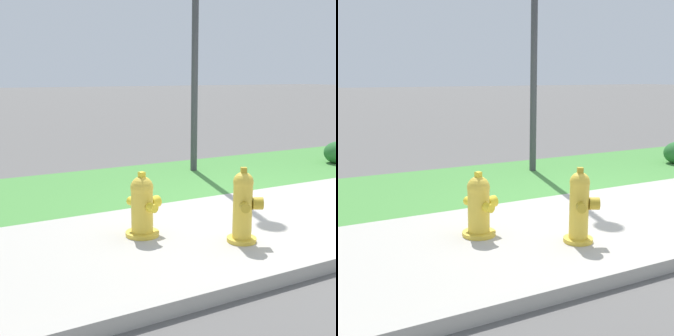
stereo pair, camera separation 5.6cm
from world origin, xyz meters
TOP-DOWN VIEW (x-y plane):
  - ground_plane at (0.00, 0.00)m, footprint 120.00×120.00m
  - sidewalk_pavement at (0.00, 0.00)m, footprint 18.00×2.36m
  - grass_verge at (0.00, 2.43)m, footprint 18.00×2.50m
  - fire_hydrant_near_corner at (-1.91, 0.23)m, footprint 0.39×0.41m
  - fire_hydrant_mid_block at (-1.14, -0.40)m, footprint 0.34×0.36m

SIDE VIEW (x-z plane):
  - ground_plane at x=0.00m, z-range 0.00..0.00m
  - grass_verge at x=0.00m, z-range 0.00..0.01m
  - sidewalk_pavement at x=0.00m, z-range 0.00..0.01m
  - fire_hydrant_near_corner at x=-1.91m, z-range -0.02..0.65m
  - fire_hydrant_mid_block at x=-1.14m, z-range -0.01..0.73m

